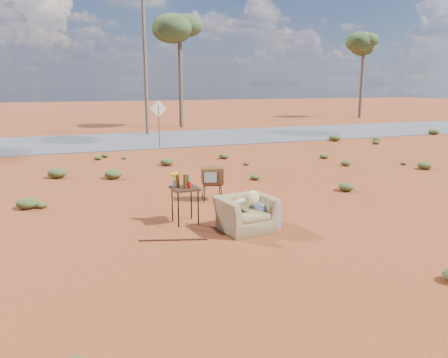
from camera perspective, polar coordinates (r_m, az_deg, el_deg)
name	(u,v)px	position (r m, az deg, el deg)	size (l,w,h in m)	color
ground	(215,229)	(8.99, -1.16, -6.60)	(140.00, 140.00, 0.00)	#953E1D
highway	(119,141)	(23.37, -13.59, 4.87)	(140.00, 7.00, 0.04)	#565659
armchair	(249,209)	(8.90, 3.24, -3.90)	(1.31, 0.95, 0.92)	olive
tv_unit	(212,176)	(11.03, -1.55, 0.38)	(0.60, 0.52, 0.85)	black
side_table	(183,186)	(9.23, -5.44, -0.92)	(0.57, 0.57, 1.09)	#361F13
rusty_bar	(173,240)	(8.42, -6.66, -7.89)	(0.03, 0.03, 1.31)	#522415
road_sign	(159,115)	(20.53, -8.52, 8.25)	(0.78, 0.06, 2.19)	brown
eucalyptus_center	(179,29)	(30.26, -5.84, 18.94)	(3.20, 3.20, 7.60)	brown
eucalyptus_right	(364,48)	(40.63, 17.80, 16.03)	(3.20, 3.20, 7.10)	brown
utility_pole_center	(145,62)	(26.00, -10.28, 14.86)	(1.40, 0.20, 8.00)	brown
scrub_patch	(138,182)	(12.89, -11.22, -0.34)	(17.49, 8.07, 0.33)	#485826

